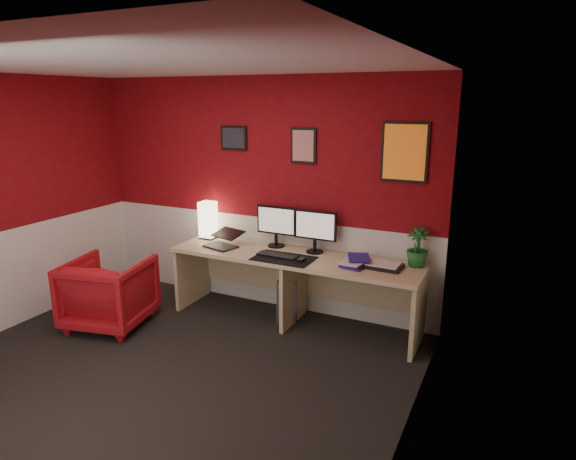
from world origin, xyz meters
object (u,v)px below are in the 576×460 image
(shoji_lamp, at_px, (208,221))
(pc_tower, at_px, (290,296))
(potted_plant, at_px, (418,247))
(armchair, at_px, (109,292))
(zen_tray, at_px, (383,266))
(laptop, at_px, (220,237))
(monitor_left, at_px, (276,220))
(monitor_right, at_px, (315,225))
(desk, at_px, (294,290))

(shoji_lamp, xyz_separation_m, pc_tower, (1.04, -0.03, -0.70))
(potted_plant, xyz_separation_m, armchair, (-2.86, -1.06, -0.56))
(shoji_lamp, distance_m, zen_tray, 2.07)
(shoji_lamp, height_order, zen_tray, shoji_lamp)
(laptop, bearing_deg, monitor_left, 43.88)
(zen_tray, bearing_deg, monitor_left, 171.39)
(pc_tower, height_order, armchair, armchair)
(armchair, bearing_deg, potted_plant, -171.76)
(shoji_lamp, height_order, monitor_right, monitor_right)
(shoji_lamp, xyz_separation_m, zen_tray, (2.05, -0.14, -0.18))
(monitor_left, height_order, pc_tower, monitor_left)
(zen_tray, bearing_deg, desk, -177.99)
(monitor_right, relative_size, zen_tray, 1.66)
(zen_tray, bearing_deg, pc_tower, 173.68)
(desk, distance_m, armchair, 1.88)
(desk, relative_size, pc_tower, 5.78)
(monitor_left, bearing_deg, potted_plant, -0.13)
(monitor_left, xyz_separation_m, monitor_right, (0.45, -0.02, 0.00))
(desk, relative_size, zen_tray, 7.43)
(desk, bearing_deg, shoji_lamp, 171.25)
(zen_tray, xyz_separation_m, armchair, (-2.58, -0.88, -0.39))
(shoji_lamp, relative_size, potted_plant, 1.07)
(laptop, height_order, monitor_right, monitor_right)
(shoji_lamp, bearing_deg, potted_plant, 0.89)
(monitor_right, height_order, pc_tower, monitor_right)
(pc_tower, relative_size, armchair, 0.58)
(monitor_left, height_order, potted_plant, monitor_left)
(monitor_right, relative_size, pc_tower, 1.29)
(shoji_lamp, height_order, laptop, shoji_lamp)
(laptop, height_order, potted_plant, potted_plant)
(laptop, bearing_deg, monitor_right, 30.43)
(desk, relative_size, monitor_left, 4.48)
(monitor_right, height_order, potted_plant, monitor_right)
(laptop, height_order, armchair, laptop)
(potted_plant, relative_size, armchair, 0.48)
(zen_tray, bearing_deg, monitor_right, 167.81)
(monitor_right, distance_m, potted_plant, 1.04)
(pc_tower, xyz_separation_m, armchair, (-1.57, -1.00, 0.13))
(zen_tray, distance_m, pc_tower, 1.15)
(armchair, bearing_deg, pc_tower, -159.73)
(potted_plant, relative_size, pc_tower, 0.83)
(desk, height_order, zen_tray, zen_tray)
(laptop, relative_size, monitor_right, 0.57)
(armchair, bearing_deg, laptop, -149.40)
(monitor_right, distance_m, zen_tray, 0.83)
(laptop, bearing_deg, armchair, -121.92)
(laptop, distance_m, potted_plant, 2.03)
(monitor_right, bearing_deg, pc_tower, -168.60)
(monitor_left, xyz_separation_m, potted_plant, (1.49, -0.00, -0.10))
(desk, distance_m, potted_plant, 1.32)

